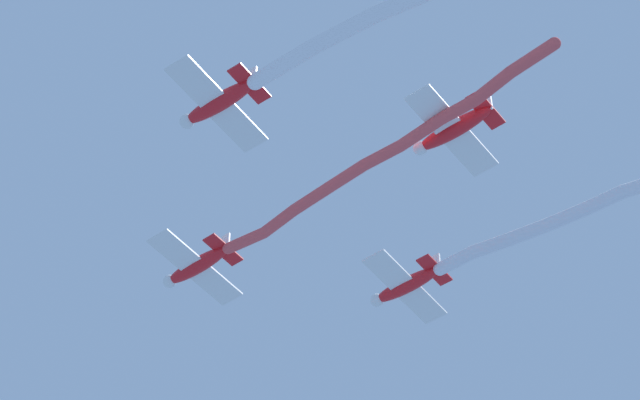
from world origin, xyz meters
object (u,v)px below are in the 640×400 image
object	(u,v)px
airplane_lead	(196,266)
airplane_right_wing	(406,285)
airplane_left_wing	(218,103)
airplane_slot	(453,130)

from	to	relation	value
airplane_lead	airplane_right_wing	size ratio (longest dim) A/B	1.00
airplane_lead	airplane_left_wing	size ratio (longest dim) A/B	0.99
airplane_lead	airplane_right_wing	distance (m)	12.70
airplane_lead	airplane_right_wing	bearing A→B (deg)	-133.40
airplane_lead	airplane_right_wing	xyz separation A→B (m)	(12.22, 3.44, 0.30)
airplane_left_wing	airplane_slot	world-z (taller)	airplane_slot
airplane_right_wing	airplane_left_wing	bearing A→B (deg)	90.77
airplane_right_wing	airplane_slot	world-z (taller)	airplane_right_wing
airplane_slot	airplane_left_wing	bearing A→B (deg)	46.29
airplane_lead	airplane_left_wing	world-z (taller)	airplane_lead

